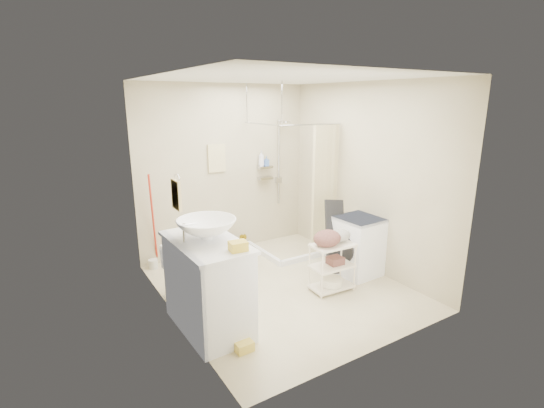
% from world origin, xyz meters
% --- Properties ---
extents(floor, '(3.20, 3.20, 0.00)m').
position_xyz_m(floor, '(0.00, 0.00, 0.00)').
color(floor, beige).
rests_on(floor, ground).
extents(ceiling, '(2.80, 3.20, 0.04)m').
position_xyz_m(ceiling, '(0.00, 0.00, 2.60)').
color(ceiling, silver).
rests_on(ceiling, ground).
extents(wall_back, '(2.80, 0.04, 2.60)m').
position_xyz_m(wall_back, '(0.00, 1.60, 1.30)').
color(wall_back, '#BEB593').
rests_on(wall_back, ground).
extents(wall_front, '(2.80, 0.04, 2.60)m').
position_xyz_m(wall_front, '(0.00, -1.60, 1.30)').
color(wall_front, '#BEB593').
rests_on(wall_front, ground).
extents(wall_left, '(0.04, 3.20, 2.60)m').
position_xyz_m(wall_left, '(-1.40, 0.00, 1.30)').
color(wall_left, '#BEB593').
rests_on(wall_left, ground).
extents(wall_right, '(0.04, 3.20, 2.60)m').
position_xyz_m(wall_right, '(1.40, 0.00, 1.30)').
color(wall_right, '#BEB593').
rests_on(wall_right, ground).
extents(vanity, '(0.65, 1.13, 0.98)m').
position_xyz_m(vanity, '(-1.16, -0.37, 0.49)').
color(vanity, silver).
rests_on(vanity, ground).
extents(sink, '(0.72, 0.72, 0.21)m').
position_xyz_m(sink, '(-1.13, -0.32, 1.09)').
color(sink, white).
rests_on(sink, vanity).
extents(counter_basket, '(0.18, 0.14, 0.09)m').
position_xyz_m(counter_basket, '(-1.01, -0.79, 1.03)').
color(counter_basket, gold).
rests_on(counter_basket, vanity).
extents(floor_basket, '(0.25, 0.20, 0.13)m').
position_xyz_m(floor_basket, '(-1.04, -0.93, 0.07)').
color(floor_basket, '#F3D550').
rests_on(floor_basket, ground).
extents(toilet, '(0.67, 0.40, 0.67)m').
position_xyz_m(toilet, '(-1.04, 0.44, 0.34)').
color(toilet, white).
rests_on(toilet, ground).
extents(mop, '(0.16, 0.16, 1.39)m').
position_xyz_m(mop, '(-1.25, 1.47, 0.70)').
color(mop, '#B62817').
rests_on(mop, ground).
extents(potted_plant_a, '(0.23, 0.20, 0.36)m').
position_xyz_m(potted_plant_a, '(-0.15, 1.41, 0.18)').
color(potted_plant_a, brown).
rests_on(potted_plant_a, ground).
extents(potted_plant_b, '(0.20, 0.21, 0.29)m').
position_xyz_m(potted_plant_b, '(0.17, 1.42, 0.15)').
color(potted_plant_b, brown).
rests_on(potted_plant_b, ground).
extents(hanging_towel, '(0.28, 0.03, 0.42)m').
position_xyz_m(hanging_towel, '(-0.15, 1.58, 1.50)').
color(hanging_towel, '#CBC18E').
rests_on(hanging_towel, wall_back).
extents(towel_ring, '(0.04, 0.22, 0.34)m').
position_xyz_m(towel_ring, '(-1.38, -0.20, 1.47)').
color(towel_ring, '#F6E19B').
rests_on(towel_ring, wall_left).
extents(tp_holder, '(0.08, 0.12, 0.14)m').
position_xyz_m(tp_holder, '(-1.36, 0.05, 0.72)').
color(tp_holder, white).
rests_on(tp_holder, wall_left).
extents(shower, '(1.10, 1.10, 2.10)m').
position_xyz_m(shower, '(0.85, 1.05, 1.05)').
color(shower, white).
rests_on(shower, ground).
extents(shampoo_bottle_a, '(0.11, 0.11, 0.25)m').
position_xyz_m(shampoo_bottle_a, '(0.60, 1.53, 1.44)').
color(shampoo_bottle_a, silver).
rests_on(shampoo_bottle_a, shower).
extents(shampoo_bottle_b, '(0.08, 0.08, 0.16)m').
position_xyz_m(shampoo_bottle_b, '(0.68, 1.50, 1.40)').
color(shampoo_bottle_b, '#4063A4').
rests_on(shampoo_bottle_b, shower).
extents(washing_machine, '(0.58, 0.59, 0.81)m').
position_xyz_m(washing_machine, '(1.14, -0.19, 0.40)').
color(washing_machine, white).
rests_on(washing_machine, ground).
extents(laundry_rack, '(0.56, 0.35, 0.74)m').
position_xyz_m(laundry_rack, '(0.51, -0.39, 0.37)').
color(laundry_rack, white).
rests_on(laundry_rack, ground).
extents(ironing_board, '(0.31, 0.11, 1.06)m').
position_xyz_m(ironing_board, '(0.88, -0.01, 0.53)').
color(ironing_board, black).
rests_on(ironing_board, ground).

